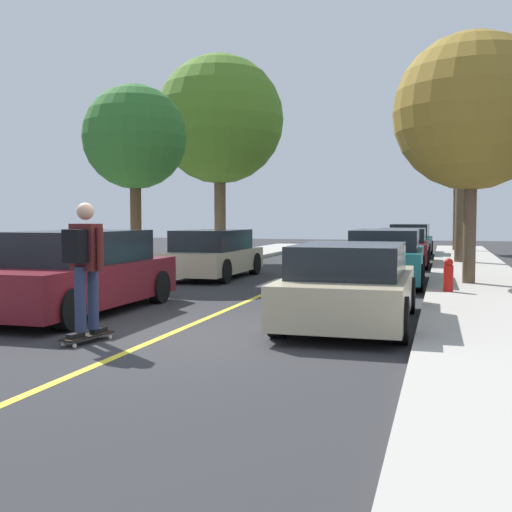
{
  "coord_description": "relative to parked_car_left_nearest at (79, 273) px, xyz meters",
  "views": [
    {
      "loc": [
        3.78,
        -8.16,
        1.68
      ],
      "look_at": [
        -0.2,
        4.98,
        0.84
      ],
      "focal_mm": 43.57,
      "sensor_mm": 36.0,
      "label": 1
    }
  ],
  "objects": [
    {
      "name": "street_tree_right_near",
      "position": [
        6.75,
        13.5,
        4.51
      ],
      "size": [
        3.6,
        3.6,
        6.93
      ],
      "color": "brown",
      "rests_on": "sidewalk_right"
    },
    {
      "name": "parked_car_right_farthest",
      "position": [
        4.77,
        18.36,
        -0.02
      ],
      "size": [
        1.87,
        4.46,
        1.42
      ],
      "color": "#196066",
      "rests_on": "ground"
    },
    {
      "name": "parked_car_right_far",
      "position": [
        4.77,
        12.58,
        -0.05
      ],
      "size": [
        1.89,
        4.07,
        1.32
      ],
      "color": "maroon",
      "rests_on": "ground"
    },
    {
      "name": "center_line",
      "position": [
        2.39,
        2.62,
        -0.7
      ],
      "size": [
        0.12,
        39.2,
        0.01
      ],
      "primitive_type": "cube",
      "color": "gold",
      "rests_on": "ground"
    },
    {
      "name": "street_tree_left_near",
      "position": [
        -1.98,
        12.64,
        4.65
      ],
      "size": [
        4.8,
        4.8,
        7.64
      ],
      "color": "brown",
      "rests_on": "sidewalk_left"
    },
    {
      "name": "parked_car_left_near",
      "position": [
        0.0,
        6.69,
        -0.04
      ],
      "size": [
        1.82,
        4.12,
        1.35
      ],
      "color": "#BCAD89",
      "rests_on": "ground"
    },
    {
      "name": "street_tree_left_nearest",
      "position": [
        -1.98,
        5.91,
        3.16
      ],
      "size": [
        2.84,
        2.84,
        5.17
      ],
      "color": "#4C3823",
      "rests_on": "sidewalk_left"
    },
    {
      "name": "parked_car_right_near",
      "position": [
        4.78,
        6.56,
        -0.02
      ],
      "size": [
        1.95,
        4.72,
        1.39
      ],
      "color": "#196066",
      "rests_on": "ground"
    },
    {
      "name": "ground",
      "position": [
        2.39,
        -1.38,
        -0.7
      ],
      "size": [
        80.0,
        80.0,
        0.0
      ],
      "primitive_type": "plane",
      "color": "#2D2D30"
    },
    {
      "name": "parked_car_right_nearest",
      "position": [
        4.77,
        0.21,
        -0.08
      ],
      "size": [
        1.94,
        4.21,
        1.28
      ],
      "color": "#BCAD89",
      "rests_on": "ground"
    },
    {
      "name": "street_tree_right_far",
      "position": [
        6.75,
        21.89,
        4.18
      ],
      "size": [
        3.13,
        3.13,
        6.35
      ],
      "color": "#4C3823",
      "rests_on": "sidewalk_right"
    },
    {
      "name": "street_tree_right_nearest",
      "position": [
        6.75,
        5.98,
        3.45
      ],
      "size": [
        3.66,
        3.66,
        5.86
      ],
      "color": "brown",
      "rests_on": "sidewalk_right"
    },
    {
      "name": "fire_hydrant",
      "position": [
        6.27,
        4.02,
        -0.22
      ],
      "size": [
        0.2,
        0.2,
        0.7
      ],
      "color": "#B2140F",
      "rests_on": "sidewalk_right"
    },
    {
      "name": "skateboarder",
      "position": [
        1.58,
        -2.3,
        0.41
      ],
      "size": [
        0.59,
        0.71,
        1.78
      ],
      "color": "black",
      "rests_on": "skateboard"
    },
    {
      "name": "parked_car_left_nearest",
      "position": [
        0.0,
        0.0,
        0.0
      ],
      "size": [
        1.92,
        4.57,
        1.45
      ],
      "color": "maroon",
      "rests_on": "ground"
    },
    {
      "name": "skateboard",
      "position": [
        1.58,
        -2.26,
        -0.62
      ],
      "size": [
        0.38,
        0.87,
        0.1
      ],
      "color": "black",
      "rests_on": "ground"
    }
  ]
}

